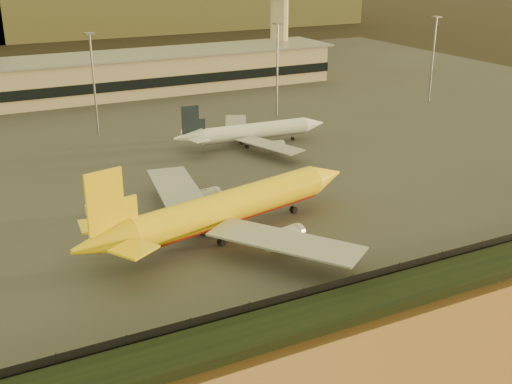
{
  "coord_description": "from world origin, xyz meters",
  "views": [
    {
      "loc": [
        -45.49,
        -76.5,
        44.71
      ],
      "look_at": [
        -0.27,
        12.0,
        6.58
      ],
      "focal_mm": 45.0,
      "sensor_mm": 36.0,
      "label": 1
    }
  ],
  "objects": [
    {
      "name": "dhl_cargo_jet",
      "position": [
        -6.12,
        11.19,
        4.98
      ],
      "size": [
        53.15,
        51.13,
        16.0
      ],
      "rotation": [
        0.0,
        0.0,
        0.23
      ],
      "color": "yellow",
      "rests_on": "tarmac"
    },
    {
      "name": "embankment",
      "position": [
        0.0,
        -17.0,
        0.7
      ],
      "size": [
        320.0,
        7.0,
        1.4
      ],
      "primitive_type": "cube",
      "color": "black",
      "rests_on": "ground"
    },
    {
      "name": "apron_light_masts",
      "position": [
        15.0,
        75.0,
        15.7
      ],
      "size": [
        152.2,
        12.2,
        25.4
      ],
      "color": "slate",
      "rests_on": "tarmac"
    },
    {
      "name": "gse_vehicle_white",
      "position": [
        -22.75,
        29.19,
        1.18
      ],
      "size": [
        4.52,
        2.32,
        1.97
      ],
      "primitive_type": "cube",
      "rotation": [
        0.0,
        0.0,
        -0.08
      ],
      "color": "silver",
      "rests_on": "tarmac"
    },
    {
      "name": "tarmac",
      "position": [
        0.0,
        95.0,
        0.1
      ],
      "size": [
        320.0,
        220.0,
        0.2
      ],
      "primitive_type": "cube",
      "color": "#2D2D2D",
      "rests_on": "ground"
    },
    {
      "name": "white_narrowbody_jet",
      "position": [
        20.69,
        55.12,
        3.52
      ],
      "size": [
        38.68,
        37.71,
        11.11
      ],
      "rotation": [
        0.0,
        0.0,
        -0.06
      ],
      "color": "silver",
      "rests_on": "tarmac"
    },
    {
      "name": "ground",
      "position": [
        0.0,
        0.0,
        0.0
      ],
      "size": [
        900.0,
        900.0,
        0.0
      ],
      "primitive_type": "plane",
      "color": "black",
      "rests_on": "ground"
    },
    {
      "name": "perimeter_fence",
      "position": [
        0.0,
        -13.0,
        1.3
      ],
      "size": [
        300.0,
        0.05,
        2.2
      ],
      "primitive_type": "cube",
      "color": "black",
      "rests_on": "tarmac"
    },
    {
      "name": "terminal_building",
      "position": [
        -14.52,
        125.55,
        6.25
      ],
      "size": [
        202.0,
        25.0,
        12.6
      ],
      "color": "tan",
      "rests_on": "tarmac"
    },
    {
      "name": "gse_vehicle_yellow",
      "position": [
        0.34,
        22.33,
        1.15
      ],
      "size": [
        4.31,
        2.13,
        1.89
      ],
      "primitive_type": "cube",
      "rotation": [
        0.0,
        0.0,
        0.06
      ],
      "color": "yellow",
      "rests_on": "tarmac"
    },
    {
      "name": "control_tower",
      "position": [
        70.0,
        131.0,
        21.66
      ],
      "size": [
        11.2,
        11.2,
        35.5
      ],
      "color": "tan",
      "rests_on": "tarmac"
    }
  ]
}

